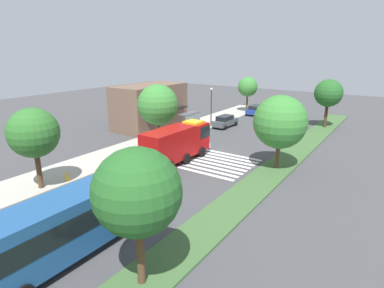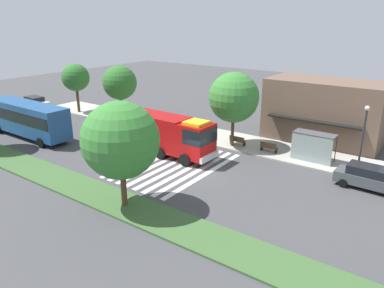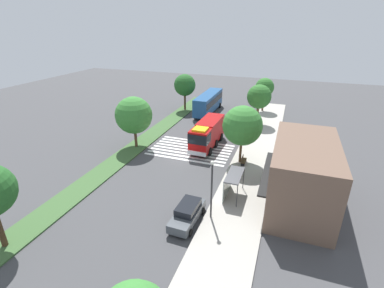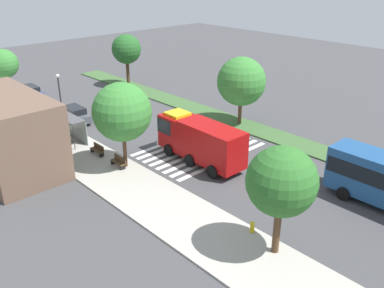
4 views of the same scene
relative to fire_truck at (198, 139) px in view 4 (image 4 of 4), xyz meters
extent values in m
plane|color=#424244|center=(4.00, -1.74, -2.07)|extent=(120.00, 120.00, 0.00)
cube|color=#ADA89E|center=(4.00, 6.87, -2.00)|extent=(60.00, 5.14, 0.14)
cube|color=#3D6033|center=(4.00, -9.28, -2.00)|extent=(60.00, 3.00, 0.14)
cube|color=silver|center=(-1.53, -1.74, -2.07)|extent=(0.45, 10.87, 0.01)
cube|color=silver|center=(-0.63, -1.74, -2.07)|extent=(0.45, 10.87, 0.01)
cube|color=silver|center=(0.27, -1.74, -2.07)|extent=(0.45, 10.87, 0.01)
cube|color=silver|center=(1.17, -1.74, -2.07)|extent=(0.45, 10.87, 0.01)
cube|color=silver|center=(2.07, -1.74, -2.07)|extent=(0.45, 10.87, 0.01)
cube|color=silver|center=(2.97, -1.74, -2.07)|extent=(0.45, 10.87, 0.01)
cube|color=silver|center=(3.87, -1.74, -2.07)|extent=(0.45, 10.87, 0.01)
cube|color=silver|center=(4.77, -1.74, -2.07)|extent=(0.45, 10.87, 0.01)
cube|color=#A50C0C|center=(2.69, -0.06, -0.06)|extent=(2.61, 2.58, 2.93)
cube|color=#A50C0C|center=(-1.56, 0.04, 0.01)|extent=(6.01, 2.65, 3.07)
cube|color=black|center=(3.07, -0.07, 0.53)|extent=(1.89, 2.58, 1.29)
cube|color=silver|center=(4.06, -0.09, -1.27)|extent=(0.30, 2.52, 0.50)
cube|color=yellow|center=(2.69, -0.06, 1.53)|extent=(1.82, 1.80, 0.24)
cylinder|color=black|center=(2.46, 1.20, -1.52)|extent=(1.11, 0.33, 1.10)
cylinder|color=black|center=(2.40, -1.31, -1.52)|extent=(1.11, 0.33, 1.10)
cylinder|color=black|center=(-3.02, 1.33, -1.52)|extent=(1.11, 0.33, 1.10)
cylinder|color=black|center=(-3.08, -1.19, -1.52)|extent=(1.11, 0.33, 1.10)
cylinder|color=black|center=(-0.34, 1.27, -1.52)|extent=(1.11, 0.33, 1.10)
cylinder|color=black|center=(-0.40, -1.25, -1.52)|extent=(1.11, 0.33, 1.10)
cube|color=#474C51|center=(15.97, 3.10, -1.36)|extent=(4.76, 1.95, 0.78)
cube|color=black|center=(15.74, 3.11, -0.66)|extent=(2.68, 1.67, 0.63)
cylinder|color=black|center=(17.55, 3.94, -1.75)|extent=(0.65, 0.24, 0.64)
cylinder|color=black|center=(17.49, 2.15, -1.75)|extent=(0.65, 0.24, 0.64)
cylinder|color=black|center=(14.45, 4.05, -1.75)|extent=(0.65, 0.24, 0.64)
cylinder|color=black|center=(14.39, 2.25, -1.75)|extent=(0.65, 0.24, 0.64)
cube|color=navy|center=(27.28, 3.10, -1.38)|extent=(4.74, 1.97, 0.74)
cube|color=black|center=(27.04, 3.10, -0.71)|extent=(2.66, 1.70, 0.61)
cylinder|color=black|center=(28.85, 4.00, -1.75)|extent=(0.64, 0.23, 0.64)
cylinder|color=black|center=(28.81, 2.13, -1.75)|extent=(0.64, 0.23, 0.64)
cylinder|color=black|center=(25.74, 4.07, -1.75)|extent=(0.64, 0.23, 0.64)
cylinder|color=black|center=(25.71, 2.19, -1.75)|extent=(0.64, 0.23, 0.64)
cylinder|color=black|center=(-11.79, -5.74, -1.57)|extent=(1.00, 0.30, 1.00)
cylinder|color=black|center=(-11.79, -3.19, -1.57)|extent=(1.00, 0.30, 1.00)
cube|color=#4C4C51|center=(10.84, 6.10, 0.47)|extent=(3.50, 1.40, 0.12)
cube|color=#8C9E99|center=(10.84, 5.44, -0.73)|extent=(3.50, 0.08, 2.40)
cylinder|color=#333338|center=(9.14, 6.75, -0.73)|extent=(0.08, 0.08, 2.40)
cylinder|color=#333338|center=(12.54, 6.75, -0.73)|extent=(0.08, 0.08, 2.40)
cube|color=#4C3823|center=(6.84, 5.84, -1.52)|extent=(1.60, 0.50, 0.08)
cube|color=#4C3823|center=(6.84, 5.62, -1.26)|extent=(1.60, 0.06, 0.45)
cube|color=black|center=(6.12, 5.84, -1.75)|extent=(0.08, 0.45, 0.37)
cube|color=black|center=(7.56, 5.84, -1.75)|extent=(0.08, 0.45, 0.37)
cube|color=#4C3823|center=(3.53, 5.84, -1.52)|extent=(1.60, 0.50, 0.08)
cube|color=#4C3823|center=(3.53, 5.62, -1.26)|extent=(1.60, 0.06, 0.45)
cube|color=black|center=(2.81, 5.84, -1.75)|extent=(0.08, 0.45, 0.37)
cube|color=black|center=(4.25, 5.84, -1.75)|extent=(0.08, 0.45, 0.37)
cylinder|color=#2D2D30|center=(14.79, 4.90, 0.69)|extent=(0.16, 0.16, 5.26)
sphere|color=white|center=(14.79, 4.90, 3.50)|extent=(0.36, 0.36, 0.36)
cube|color=brown|center=(9.69, 12.22, 1.04)|extent=(11.12, 5.56, 6.23)
cube|color=black|center=(9.69, 9.04, 0.73)|extent=(8.89, 0.80, 0.16)
cylinder|color=#513823|center=(-12.03, 5.30, -0.29)|extent=(0.43, 0.43, 3.29)
sphere|color=#2D6B28|center=(-12.03, 5.30, 2.75)|extent=(3.98, 3.98, 3.98)
cylinder|color=#513823|center=(3.21, 5.30, -0.38)|extent=(0.31, 0.31, 3.11)
sphere|color=#387F33|center=(3.21, 5.30, 2.84)|extent=(4.74, 4.74, 4.74)
cylinder|color=#47301E|center=(28.18, 5.30, -0.30)|extent=(0.30, 0.30, 3.26)
sphere|color=#387F33|center=(28.18, 5.30, 2.55)|extent=(3.49, 3.49, 3.49)
cylinder|color=#513823|center=(3.32, -9.28, -0.55)|extent=(0.38, 0.38, 2.78)
sphere|color=#387F33|center=(3.32, -9.28, 2.59)|extent=(4.99, 4.99, 4.99)
cylinder|color=#47301E|center=(23.52, -9.28, -0.14)|extent=(0.44, 0.44, 3.60)
sphere|color=#235B23|center=(23.52, -9.28, 3.03)|extent=(3.92, 3.92, 3.92)
cylinder|color=gold|center=(-9.90, 4.80, -1.58)|extent=(0.28, 0.28, 0.70)
camera|label=1|loc=(-25.38, -18.74, 9.13)|focal=30.08mm
camera|label=2|loc=(19.54, -24.15, 9.79)|focal=33.89mm
camera|label=3|loc=(34.54, 10.18, 14.08)|focal=26.25mm
camera|label=4|loc=(-23.08, 22.35, 13.68)|focal=38.60mm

